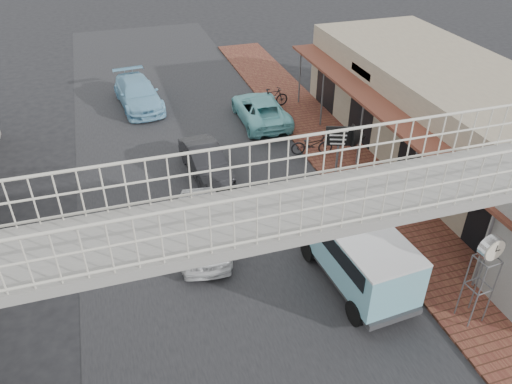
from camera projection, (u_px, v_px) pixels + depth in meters
ground at (237, 270)px, 16.48m from camera, size 120.00×120.00×0.00m
road_strip at (237, 270)px, 16.48m from camera, size 10.00×60.00×0.01m
sidewalk at (370, 189)px, 20.46m from camera, size 3.00×40.00×0.10m
shophouse_row at (458, 121)px, 21.28m from camera, size 7.20×18.00×4.00m
footbridge at (281, 281)px, 11.55m from camera, size 16.40×2.40×6.34m
white_hatchback at (202, 228)px, 17.21m from camera, size 2.25×4.42×1.44m
dark_sedan at (206, 161)px, 21.18m from camera, size 1.72×4.01×1.29m
angkot_curb at (261, 109)px, 25.50m from camera, size 2.31×4.85×1.33m
angkot_far at (138, 93)px, 27.10m from camera, size 2.54×5.19×1.45m
angkot_van at (360, 250)px, 15.23m from camera, size 2.29×4.48×2.13m
motorcycle_near at (312, 144)px, 22.51m from camera, size 1.99×1.05×0.99m
motorcycle_far at (273, 98)px, 26.83m from camera, size 1.84×0.68×1.08m
street_clock at (490, 252)px, 13.27m from camera, size 0.76×0.63×3.01m
arrow_sign at (357, 137)px, 19.33m from camera, size 1.68×1.13×2.78m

